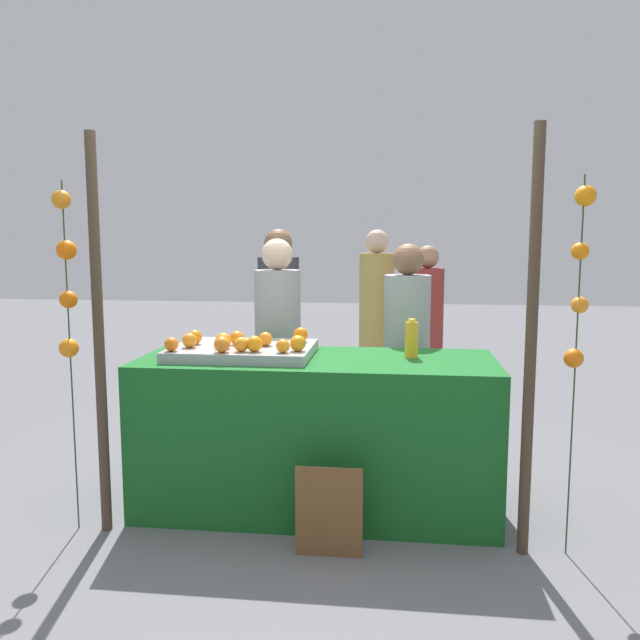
{
  "coord_description": "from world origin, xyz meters",
  "views": [
    {
      "loc": [
        0.45,
        -3.58,
        1.57
      ],
      "look_at": [
        0.0,
        0.15,
        1.09
      ],
      "focal_mm": 35.84,
      "sensor_mm": 36.0,
      "label": 1
    }
  ],
  "objects_px": {
    "orange_1": "(301,335)",
    "vendor_right": "(406,366)",
    "stall_counter": "(317,433)",
    "orange_0": "(254,344)",
    "chalkboard_sign": "(329,513)",
    "vendor_left": "(278,361)",
    "juice_bottle": "(411,339)"
  },
  "relations": [
    {
      "from": "stall_counter",
      "to": "vendor_right",
      "type": "distance_m",
      "value": 0.91
    },
    {
      "from": "stall_counter",
      "to": "orange_1",
      "type": "relative_size",
      "value": 23.42
    },
    {
      "from": "juice_bottle",
      "to": "vendor_left",
      "type": "distance_m",
      "value": 1.11
    },
    {
      "from": "stall_counter",
      "to": "orange_0",
      "type": "distance_m",
      "value": 0.66
    },
    {
      "from": "stall_counter",
      "to": "chalkboard_sign",
      "type": "relative_size",
      "value": 4.33
    },
    {
      "from": "orange_1",
      "to": "juice_bottle",
      "type": "distance_m",
      "value": 0.67
    },
    {
      "from": "orange_1",
      "to": "chalkboard_sign",
      "type": "distance_m",
      "value": 1.13
    },
    {
      "from": "stall_counter",
      "to": "juice_bottle",
      "type": "relative_size",
      "value": 9.15
    },
    {
      "from": "orange_1",
      "to": "orange_0",
      "type": "bearing_deg",
      "value": -118.29
    },
    {
      "from": "juice_bottle",
      "to": "stall_counter",
      "type": "bearing_deg",
      "value": -171.44
    },
    {
      "from": "orange_0",
      "to": "vendor_right",
      "type": "height_order",
      "value": "vendor_right"
    },
    {
      "from": "orange_0",
      "to": "vendor_right",
      "type": "bearing_deg",
      "value": 45.74
    },
    {
      "from": "chalkboard_sign",
      "to": "vendor_left",
      "type": "height_order",
      "value": "vendor_left"
    },
    {
      "from": "orange_1",
      "to": "chalkboard_sign",
      "type": "xyz_separation_m",
      "value": [
        0.26,
        -0.78,
        -0.77
      ]
    },
    {
      "from": "stall_counter",
      "to": "vendor_left",
      "type": "distance_m",
      "value": 0.83
    },
    {
      "from": "stall_counter",
      "to": "orange_1",
      "type": "height_order",
      "value": "orange_1"
    },
    {
      "from": "orange_1",
      "to": "vendor_left",
      "type": "height_order",
      "value": "vendor_left"
    },
    {
      "from": "vendor_right",
      "to": "orange_0",
      "type": "bearing_deg",
      "value": -134.26
    },
    {
      "from": "stall_counter",
      "to": "vendor_right",
      "type": "xyz_separation_m",
      "value": [
        0.52,
        0.69,
        0.27
      ]
    },
    {
      "from": "orange_0",
      "to": "juice_bottle",
      "type": "relative_size",
      "value": 0.4
    },
    {
      "from": "vendor_right",
      "to": "juice_bottle",
      "type": "bearing_deg",
      "value": -88.39
    },
    {
      "from": "stall_counter",
      "to": "orange_0",
      "type": "height_order",
      "value": "orange_0"
    },
    {
      "from": "vendor_right",
      "to": "stall_counter",
      "type": "bearing_deg",
      "value": -127.2
    },
    {
      "from": "orange_0",
      "to": "vendor_left",
      "type": "xyz_separation_m",
      "value": [
        -0.03,
        0.87,
        -0.26
      ]
    },
    {
      "from": "orange_0",
      "to": "chalkboard_sign",
      "type": "distance_m",
      "value": 0.99
    },
    {
      "from": "juice_bottle",
      "to": "orange_1",
      "type": "bearing_deg",
      "value": 170.27
    },
    {
      "from": "orange_1",
      "to": "juice_bottle",
      "type": "bearing_deg",
      "value": -9.73
    },
    {
      "from": "orange_1",
      "to": "vendor_right",
      "type": "distance_m",
      "value": 0.86
    },
    {
      "from": "stall_counter",
      "to": "juice_bottle",
      "type": "distance_m",
      "value": 0.78
    },
    {
      "from": "orange_1",
      "to": "vendor_left",
      "type": "xyz_separation_m",
      "value": [
        -0.23,
        0.49,
        -0.26
      ]
    },
    {
      "from": "stall_counter",
      "to": "vendor_left",
      "type": "xyz_separation_m",
      "value": [
        -0.36,
        0.69,
        0.29
      ]
    },
    {
      "from": "stall_counter",
      "to": "orange_1",
      "type": "distance_m",
      "value": 0.6
    }
  ]
}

